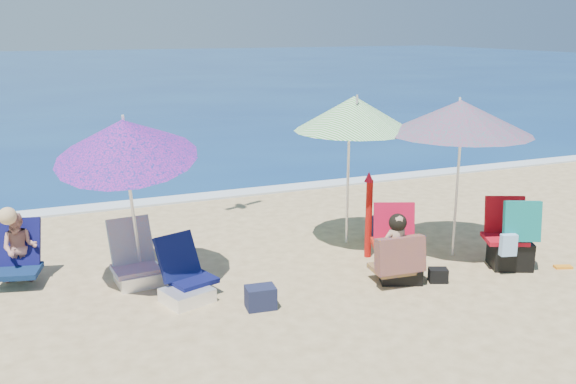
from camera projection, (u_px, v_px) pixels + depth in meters
name	position (u px, v px, depth m)	size (l,w,h in m)	color
ground	(341.00, 294.00, 7.93)	(120.00, 120.00, 0.00)	#D8BC84
sea	(70.00, 70.00, 48.15)	(120.00, 80.00, 0.12)	navy
foam	(222.00, 195.00, 12.48)	(120.00, 0.50, 0.04)	white
umbrella_turquoise	(460.00, 117.00, 8.75)	(2.13, 2.13, 2.29)	white
umbrella_striped	(354.00, 114.00, 9.11)	(2.26, 2.26, 2.31)	white
umbrella_blue	(124.00, 139.00, 7.57)	(2.29, 2.33, 2.35)	white
furled_umbrella	(369.00, 211.00, 9.02)	(0.14, 0.14, 1.26)	#B8120D
chair_navy	(186.00, 283.00, 7.76)	(0.76, 0.88, 0.74)	#0C0F43
chair_rainbow	(137.00, 266.00, 8.24)	(0.66, 0.76, 0.80)	#F06A55
camp_chair_left	(398.00, 257.00, 8.36)	(0.70, 0.87, 0.95)	red
camp_chair_right	(511.00, 243.00, 8.69)	(0.76, 0.79, 1.00)	#B40C1C
person_center	(397.00, 251.00, 8.08)	(0.66, 0.56, 0.95)	tan
person_left	(18.00, 248.00, 8.16)	(0.69, 0.80, 1.04)	tan
bag_navy_a	(261.00, 297.00, 7.49)	(0.37, 0.29, 0.27)	#1A1F3B
bag_black_a	(172.00, 269.00, 8.39)	(0.39, 0.34, 0.24)	black
bag_navy_b	(384.00, 228.00, 9.96)	(0.50, 0.41, 0.33)	#1C1C3D
bag_black_b	(438.00, 275.00, 8.27)	(0.28, 0.24, 0.18)	black
orange_item	(563.00, 267.00, 8.75)	(0.26, 0.18, 0.03)	orange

